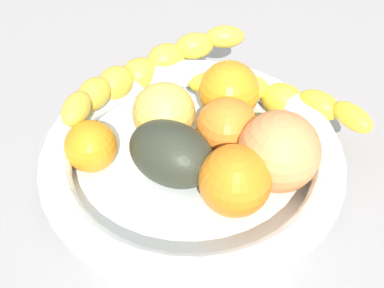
% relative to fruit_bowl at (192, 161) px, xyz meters
% --- Properties ---
extents(kitchen_counter, '(1.20, 1.20, 0.03)m').
position_rel_fruit_bowl_xyz_m(kitchen_counter, '(0.00, 0.00, -0.04)').
color(kitchen_counter, '#9B9796').
rests_on(kitchen_counter, ground).
extents(fruit_bowl, '(0.30, 0.30, 0.05)m').
position_rel_fruit_bowl_xyz_m(fruit_bowl, '(0.00, 0.00, 0.00)').
color(fruit_bowl, white).
rests_on(fruit_bowl, kitchen_counter).
extents(banana_draped_left, '(0.19, 0.11, 0.05)m').
position_rel_fruit_bowl_xyz_m(banana_draped_left, '(0.10, 0.07, 0.02)').
color(banana_draped_left, yellow).
rests_on(banana_draped_left, fruit_bowl).
extents(banana_draped_right, '(0.20, 0.16, 0.06)m').
position_rel_fruit_bowl_xyz_m(banana_draped_right, '(-0.05, 0.12, 0.03)').
color(banana_draped_right, yellow).
rests_on(banana_draped_right, fruit_bowl).
extents(orange_front, '(0.06, 0.06, 0.06)m').
position_rel_fruit_bowl_xyz_m(orange_front, '(0.04, 0.02, 0.02)').
color(orange_front, orange).
rests_on(orange_front, fruit_bowl).
extents(orange_mid_left, '(0.05, 0.05, 0.05)m').
position_rel_fruit_bowl_xyz_m(orange_mid_left, '(-0.10, 0.01, 0.02)').
color(orange_mid_left, orange).
rests_on(orange_mid_left, fruit_bowl).
extents(orange_mid_right, '(0.07, 0.07, 0.07)m').
position_rel_fruit_bowl_xyz_m(orange_mid_right, '(0.04, 0.08, 0.03)').
color(orange_mid_right, orange).
rests_on(orange_mid_right, fruit_bowl).
extents(orange_rear, '(0.07, 0.07, 0.07)m').
position_rel_fruit_bowl_xyz_m(orange_rear, '(0.04, -0.05, 0.03)').
color(orange_rear, orange).
rests_on(orange_rear, fruit_bowl).
extents(peach_blush, '(0.08, 0.08, 0.08)m').
position_rel_fruit_bowl_xyz_m(peach_blush, '(0.08, -0.02, 0.03)').
color(peach_blush, '#F99655').
rests_on(peach_blush, fruit_bowl).
extents(apple_yellow, '(0.07, 0.07, 0.07)m').
position_rel_fruit_bowl_xyz_m(apple_yellow, '(-0.03, 0.04, 0.03)').
color(apple_yellow, '#E6C756').
rests_on(apple_yellow, fruit_bowl).
extents(avocado_dark, '(0.11, 0.10, 0.06)m').
position_rel_fruit_bowl_xyz_m(avocado_dark, '(-0.02, -0.01, 0.02)').
color(avocado_dark, '#313527').
rests_on(avocado_dark, fruit_bowl).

